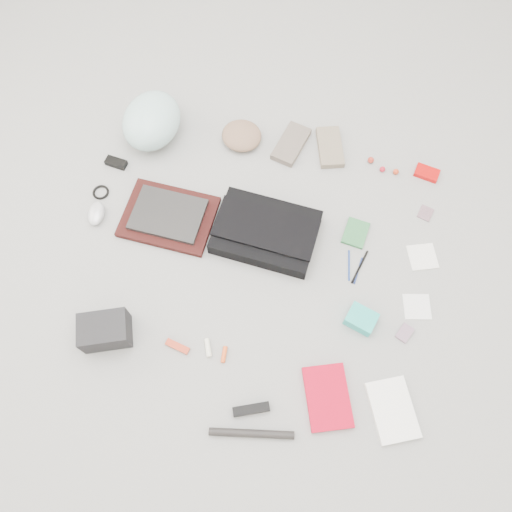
% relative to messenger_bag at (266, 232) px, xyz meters
% --- Properties ---
extents(ground_plane, '(4.00, 4.00, 0.00)m').
position_rel_messenger_bag_xyz_m(ground_plane, '(-0.01, -0.12, -0.03)').
color(ground_plane, gray).
extents(messenger_bag, '(0.43, 0.32, 0.07)m').
position_rel_messenger_bag_xyz_m(messenger_bag, '(0.00, 0.00, 0.00)').
color(messenger_bag, black).
rests_on(messenger_bag, ground_plane).
extents(bag_flap, '(0.43, 0.22, 0.01)m').
position_rel_messenger_bag_xyz_m(bag_flap, '(0.00, 0.00, 0.04)').
color(bag_flap, black).
rests_on(bag_flap, messenger_bag).
extents(laptop_sleeve, '(0.39, 0.30, 0.03)m').
position_rel_messenger_bag_xyz_m(laptop_sleeve, '(-0.42, -0.01, -0.02)').
color(laptop_sleeve, black).
rests_on(laptop_sleeve, ground_plane).
extents(laptop, '(0.30, 0.22, 0.02)m').
position_rel_messenger_bag_xyz_m(laptop, '(-0.42, -0.01, 0.00)').
color(laptop, black).
rests_on(laptop, laptop_sleeve).
extents(bike_helmet, '(0.27, 0.33, 0.19)m').
position_rel_messenger_bag_xyz_m(bike_helmet, '(-0.61, 0.40, 0.06)').
color(bike_helmet, silver).
rests_on(bike_helmet, ground_plane).
extents(beanie, '(0.23, 0.22, 0.06)m').
position_rel_messenger_bag_xyz_m(beanie, '(-0.21, 0.45, -0.00)').
color(beanie, '#84624D').
rests_on(beanie, ground_plane).
extents(mitten_left, '(0.16, 0.23, 0.03)m').
position_rel_messenger_bag_xyz_m(mitten_left, '(0.01, 0.47, -0.02)').
color(mitten_left, '#695C53').
rests_on(mitten_left, ground_plane).
extents(mitten_right, '(0.16, 0.23, 0.03)m').
position_rel_messenger_bag_xyz_m(mitten_right, '(0.19, 0.49, -0.02)').
color(mitten_right, '#80705E').
rests_on(mitten_right, ground_plane).
extents(power_brick, '(0.10, 0.05, 0.03)m').
position_rel_messenger_bag_xyz_m(power_brick, '(-0.73, 0.20, -0.02)').
color(power_brick, black).
rests_on(power_brick, ground_plane).
extents(cable_coil, '(0.09, 0.09, 0.01)m').
position_rel_messenger_bag_xyz_m(cable_coil, '(-0.75, 0.04, -0.03)').
color(cable_coil, black).
rests_on(cable_coil, ground_plane).
extents(mouse, '(0.09, 0.13, 0.04)m').
position_rel_messenger_bag_xyz_m(mouse, '(-0.72, -0.07, -0.01)').
color(mouse, '#B7B8C0').
rests_on(mouse, ground_plane).
extents(camera_bag, '(0.21, 0.18, 0.12)m').
position_rel_messenger_bag_xyz_m(camera_bag, '(-0.50, -0.55, 0.02)').
color(camera_bag, black).
rests_on(camera_bag, ground_plane).
extents(multitool, '(0.10, 0.05, 0.01)m').
position_rel_messenger_bag_xyz_m(multitool, '(-0.22, -0.54, -0.03)').
color(multitool, '#AE2F17').
rests_on(multitool, ground_plane).
extents(toiletry_tube_white, '(0.05, 0.07, 0.02)m').
position_rel_messenger_bag_xyz_m(toiletry_tube_white, '(-0.11, -0.52, -0.02)').
color(toiletry_tube_white, silver).
rests_on(toiletry_tube_white, ground_plane).
extents(toiletry_tube_orange, '(0.02, 0.06, 0.02)m').
position_rel_messenger_bag_xyz_m(toiletry_tube_orange, '(-0.04, -0.53, -0.03)').
color(toiletry_tube_orange, '#DE4D1B').
rests_on(toiletry_tube_orange, ground_plane).
extents(u_lock, '(0.14, 0.08, 0.03)m').
position_rel_messenger_bag_xyz_m(u_lock, '(0.10, -0.70, -0.02)').
color(u_lock, black).
rests_on(u_lock, ground_plane).
extents(bike_pump, '(0.30, 0.08, 0.03)m').
position_rel_messenger_bag_xyz_m(bike_pump, '(0.12, -0.78, -0.02)').
color(bike_pump, black).
rests_on(bike_pump, ground_plane).
extents(book_red, '(0.22, 0.27, 0.02)m').
position_rel_messenger_bag_xyz_m(book_red, '(0.36, -0.59, -0.02)').
color(book_red, red).
rests_on(book_red, ground_plane).
extents(book_white, '(0.22, 0.26, 0.02)m').
position_rel_messenger_bag_xyz_m(book_white, '(0.60, -0.59, -0.02)').
color(book_white, white).
rests_on(book_white, ground_plane).
extents(notepad, '(0.11, 0.13, 0.01)m').
position_rel_messenger_bag_xyz_m(notepad, '(0.37, 0.10, -0.03)').
color(notepad, '#2A6538').
rests_on(notepad, ground_plane).
extents(pen_blue, '(0.03, 0.13, 0.01)m').
position_rel_messenger_bag_xyz_m(pen_blue, '(0.36, -0.06, -0.03)').
color(pen_blue, navy).
rests_on(pen_blue, ground_plane).
extents(pen_black, '(0.05, 0.16, 0.01)m').
position_rel_messenger_bag_xyz_m(pen_black, '(0.41, -0.05, -0.03)').
color(pen_black, black).
rests_on(pen_black, ground_plane).
extents(pen_navy, '(0.02, 0.12, 0.01)m').
position_rel_messenger_bag_xyz_m(pen_navy, '(0.40, -0.07, -0.03)').
color(pen_navy, navy).
rests_on(pen_navy, ground_plane).
extents(accordion_wallet, '(0.13, 0.12, 0.05)m').
position_rel_messenger_bag_xyz_m(accordion_wallet, '(0.44, -0.28, -0.01)').
color(accordion_wallet, '#1FB4A8').
rests_on(accordion_wallet, ground_plane).
extents(card_deck, '(0.07, 0.08, 0.01)m').
position_rel_messenger_bag_xyz_m(card_deck, '(0.61, -0.29, -0.03)').
color(card_deck, gray).
rests_on(card_deck, ground_plane).
extents(napkin_top, '(0.14, 0.14, 0.01)m').
position_rel_messenger_bag_xyz_m(napkin_top, '(0.65, 0.05, -0.03)').
color(napkin_top, silver).
rests_on(napkin_top, ground_plane).
extents(napkin_bottom, '(0.12, 0.12, 0.01)m').
position_rel_messenger_bag_xyz_m(napkin_bottom, '(0.65, -0.17, -0.03)').
color(napkin_bottom, silver).
rests_on(napkin_bottom, ground_plane).
extents(lollipop_a, '(0.03, 0.03, 0.03)m').
position_rel_messenger_bag_xyz_m(lollipop_a, '(0.38, 0.47, -0.02)').
color(lollipop_a, '#A22A1D').
rests_on(lollipop_a, ground_plane).
extents(lollipop_b, '(0.03, 0.03, 0.03)m').
position_rel_messenger_bag_xyz_m(lollipop_b, '(0.43, 0.43, -0.02)').
color(lollipop_b, '#A61626').
rests_on(lollipop_b, ground_plane).
extents(lollipop_c, '(0.03, 0.03, 0.03)m').
position_rel_messenger_bag_xyz_m(lollipop_c, '(0.49, 0.43, -0.02)').
color(lollipop_c, '#BF3719').
rests_on(lollipop_c, ground_plane).
extents(altoids_tin, '(0.11, 0.08, 0.02)m').
position_rel_messenger_bag_xyz_m(altoids_tin, '(0.63, 0.46, -0.02)').
color(altoids_tin, '#B70C0A').
rests_on(altoids_tin, ground_plane).
extents(stamp_sheet, '(0.07, 0.08, 0.00)m').
position_rel_messenger_bag_xyz_m(stamp_sheet, '(0.64, 0.26, -0.03)').
color(stamp_sheet, '#7E5D69').
rests_on(stamp_sheet, ground_plane).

